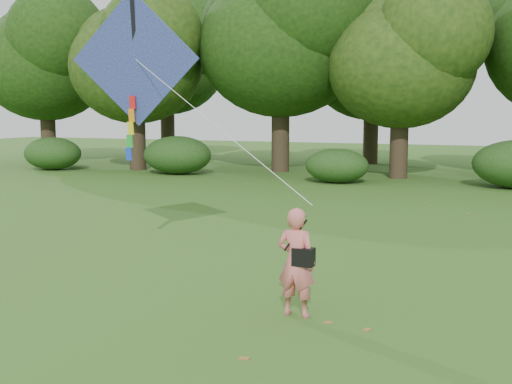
% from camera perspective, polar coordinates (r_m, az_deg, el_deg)
% --- Properties ---
extents(ground, '(100.00, 100.00, 0.00)m').
position_cam_1_polar(ground, '(9.69, 2.06, -10.57)').
color(ground, '#265114').
rests_on(ground, ground).
extents(man_kite_flyer, '(0.61, 0.42, 1.59)m').
position_cam_1_polar(man_kite_flyer, '(9.30, 3.60, -6.25)').
color(man_kite_flyer, '#E56E6C').
rests_on(man_kite_flyer, ground).
extents(crossbody_bag, '(0.43, 0.20, 0.67)m').
position_cam_1_polar(crossbody_bag, '(9.21, 4.23, -5.72)').
color(crossbody_bag, black).
rests_on(crossbody_bag, ground).
extents(flying_kite, '(5.81, 2.72, 3.66)m').
position_cam_1_polar(flying_kite, '(13.15, -10.67, 11.35)').
color(flying_kite, '#2531A1').
rests_on(flying_kite, ground).
extents(tree_line, '(54.70, 15.30, 9.48)m').
position_cam_1_polar(tree_line, '(31.65, 20.46, 11.54)').
color(tree_line, '#3A2D1E').
rests_on(tree_line, ground).
extents(shrub_band, '(39.15, 3.22, 1.88)m').
position_cam_1_polar(shrub_band, '(26.61, 14.31, 2.44)').
color(shrub_band, '#264919').
rests_on(shrub_band, ground).
extents(fallen_leaves, '(9.45, 15.70, 0.01)m').
position_cam_1_polar(fallen_leaves, '(11.74, 12.84, -7.56)').
color(fallen_leaves, olive).
rests_on(fallen_leaves, ground).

